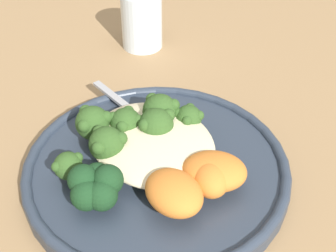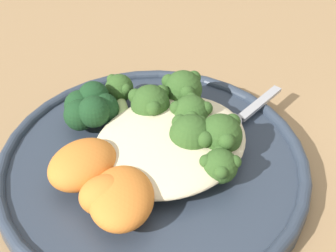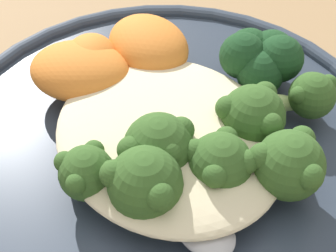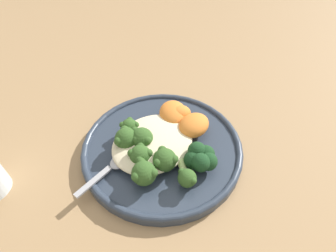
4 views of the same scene
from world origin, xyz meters
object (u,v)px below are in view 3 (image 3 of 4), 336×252
plate (165,140)px  quinoa_mound (168,136)px  sweet_potato_chunk_0 (80,71)px  spoon (215,247)px  broccoli_stalk_6 (276,97)px  sweet_potato_chunk_1 (148,46)px  broccoli_stalk_1 (151,163)px  broccoli_stalk_4 (272,157)px  broccoli_stalk_5 (238,113)px  sweet_potato_chunk_2 (94,59)px  broccoli_stalk_2 (158,144)px  kale_tuft (261,58)px  broccoli_stalk_0 (103,159)px  broccoli_stalk_3 (209,150)px

plate → quinoa_mound: quinoa_mound is taller
quinoa_mound → sweet_potato_chunk_0: 0.08m
spoon → plate: bearing=162.5°
broccoli_stalk_6 → sweet_potato_chunk_1: size_ratio=1.68×
broccoli_stalk_1 → quinoa_mound: bearing=168.3°
broccoli_stalk_6 → broccoli_stalk_4: bearing=-96.3°
sweet_potato_chunk_1 → broccoli_stalk_5: bearing=-170.1°
quinoa_mound → broccoli_stalk_5: size_ratio=1.45×
broccoli_stalk_5 → sweet_potato_chunk_2: broccoli_stalk_5 is taller
plate → broccoli_stalk_2: bearing=144.5°
broccoli_stalk_6 → sweet_potato_chunk_1: 0.09m
sweet_potato_chunk_0 → broccoli_stalk_6: bearing=-128.9°
sweet_potato_chunk_2 → broccoli_stalk_2: bearing=179.1°
sweet_potato_chunk_2 → kale_tuft: bearing=-120.1°
quinoa_mound → spoon: (-0.07, 0.01, -0.01)m
broccoli_stalk_1 → broccoli_stalk_6: size_ratio=1.01×
plate → broccoli_stalk_4: (-0.06, -0.03, 0.03)m
broccoli_stalk_5 → kale_tuft: size_ratio=1.88×
broccoli_stalk_0 → spoon: bearing=81.3°
broccoli_stalk_4 → sweet_potato_chunk_2: broccoli_stalk_4 is taller
broccoli_stalk_2 → sweet_potato_chunk_1: size_ratio=1.19×
broccoli_stalk_0 → broccoli_stalk_5: bearing=144.4°
quinoa_mound → broccoli_stalk_3: size_ratio=1.33×
broccoli_stalk_6 → kale_tuft: bearing=106.4°
broccoli_stalk_3 → broccoli_stalk_6: size_ratio=1.05×
sweet_potato_chunk_0 → spoon: (-0.15, -0.01, -0.01)m
sweet_potato_chunk_1 → sweet_potato_chunk_2: size_ratio=1.40×
sweet_potato_chunk_2 → broccoli_stalk_5: bearing=-150.2°
broccoli_stalk_0 → broccoli_stalk_6: (-0.00, -0.12, -0.00)m
sweet_potato_chunk_2 → broccoli_stalk_6: bearing=-135.2°
broccoli_stalk_5 → broccoli_stalk_6: 0.03m
sweet_potato_chunk_0 → sweet_potato_chunk_2: same height
broccoli_stalk_2 → spoon: bearing=33.5°
sweet_potato_chunk_0 → quinoa_mound: bearing=-162.7°
sweet_potato_chunk_1 → spoon: bearing=164.8°
plate → quinoa_mound: (-0.02, 0.01, 0.02)m
sweet_potato_chunk_1 → kale_tuft: bearing=-130.9°
sweet_potato_chunk_0 → sweet_potato_chunk_2: bearing=-63.8°
broccoli_stalk_3 → sweet_potato_chunk_0: 0.11m
plate → broccoli_stalk_1: bearing=141.8°
broccoli_stalk_0 → broccoli_stalk_1: 0.03m
plate → broccoli_stalk_1: 0.05m
quinoa_mound → broccoli_stalk_0: size_ratio=1.43×
broccoli_stalk_0 → broccoli_stalk_6: size_ratio=0.98×
broccoli_stalk_3 → sweet_potato_chunk_2: 0.11m
broccoli_stalk_5 → kale_tuft: bearing=102.0°
plate → sweet_potato_chunk_2: 0.07m
broccoli_stalk_1 → kale_tuft: (0.05, -0.10, 0.00)m
broccoli_stalk_0 → broccoli_stalk_3: (-0.02, -0.05, 0.00)m
plate → broccoli_stalk_1: size_ratio=2.68×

